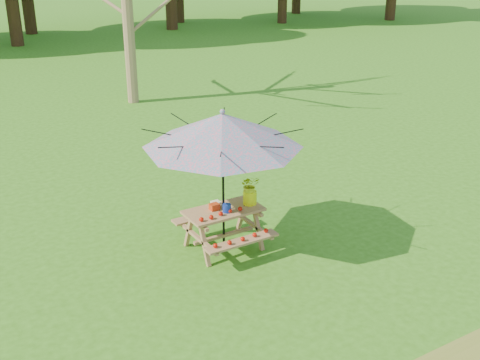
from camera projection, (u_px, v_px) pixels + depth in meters
ground at (193, 312)px, 7.91m from camera, size 120.00×120.00×0.00m
picnic_table at (224, 229)px, 9.43m from camera, size 1.20×1.32×0.67m
patio_umbrella at (223, 130)px, 8.82m from camera, size 2.91×2.91×2.27m
produce_bins at (220, 207)px, 9.28m from camera, size 0.26×0.43×0.13m
tomatoes_row at (221, 214)px, 9.07m from camera, size 0.77×0.13×0.07m
flower_bucket at (250, 189)px, 9.40m from camera, size 0.34×0.32×0.48m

